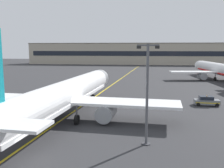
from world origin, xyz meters
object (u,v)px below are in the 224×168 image
Objects in this scene: airliner_background at (221,70)px; safety_cone_by_nose_gear at (89,96)px; apron_lamp_post at (147,93)px; airliner_foreground at (63,96)px; service_car_third at (207,101)px.

airliner_background reaches higher than safety_cone_by_nose_gear.
apron_lamp_post reaches higher than safety_cone_by_nose_gear.
safety_cone_by_nose_gear is (-34.66, -31.66, -2.99)m from airliner_background.
service_car_third is at bearing 27.92° from airliner_foreground.
safety_cone_by_nose_gear is at bearing 167.92° from service_car_third.
airliner_background is 47.04m from safety_cone_by_nose_gear.
airliner_foreground is 14.06m from apron_lamp_post.
safety_cone_by_nose_gear is at bearing 89.91° from airliner_foreground.
apron_lamp_post is (11.46, -7.87, 2.12)m from airliner_foreground.
airliner_background is 3.84× the size of apron_lamp_post.
apron_lamp_post is at bearing -112.56° from airliner_background.
airliner_foreground is 1.04× the size of airliner_background.
airliner_foreground reaches higher than safety_cone_by_nose_gear.
airliner_background reaches higher than apron_lamp_post.
apron_lamp_post is 2.46× the size of service_car_third.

